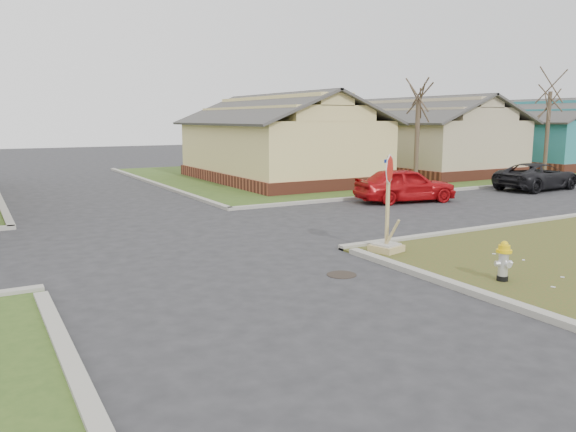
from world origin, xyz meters
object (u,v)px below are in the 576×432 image
fire_hydrant (504,259)px  dark_pickup (537,176)px  stop_sign (387,231)px  red_sedan (405,185)px

fire_hydrant → dark_pickup: bearing=56.2°
stop_sign → red_sedan: 9.07m
fire_hydrant → red_sedan: 11.35m
stop_sign → red_sedan: (6.31, 6.52, 0.12)m
stop_sign → dark_pickup: bearing=9.5°
fire_hydrant → dark_pickup: (14.01, 9.66, 0.12)m
fire_hydrant → red_sedan: size_ratio=0.20×
fire_hydrant → red_sedan: red_sedan is taller
red_sedan → dark_pickup: bearing=-78.7°
red_sedan → dark_pickup: size_ratio=0.90×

